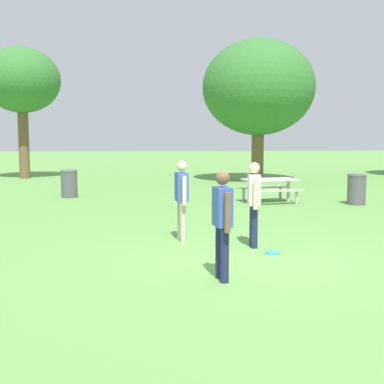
{
  "coord_description": "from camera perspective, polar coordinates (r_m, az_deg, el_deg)",
  "views": [
    {
      "loc": [
        -1.67,
        -8.29,
        2.16
      ],
      "look_at": [
        -0.85,
        2.05,
        1.0
      ],
      "focal_mm": 47.83,
      "sensor_mm": 36.0,
      "label": 1
    }
  ],
  "objects": [
    {
      "name": "ground_plane",
      "position": [
        8.73,
        6.69,
        -7.99
      ],
      "size": [
        120.0,
        120.0,
        0.0
      ],
      "primitive_type": "plane",
      "color": "#609947"
    },
    {
      "name": "person_bystander",
      "position": [
        9.9,
        6.92,
        -0.73
      ],
      "size": [
        0.25,
        0.61,
        1.64
      ],
      "color": "#1E234C",
      "rests_on": "ground"
    },
    {
      "name": "person_thrower",
      "position": [
        7.56,
        3.4,
        -2.9
      ],
      "size": [
        0.27,
        0.6,
        1.64
      ],
      "color": "#1E234C",
      "rests_on": "ground"
    },
    {
      "name": "trash_can_beside_table",
      "position": [
        16.7,
        17.88,
        0.31
      ],
      "size": [
        0.59,
        0.59,
        0.96
      ],
      "color": "#515156",
      "rests_on": "ground"
    },
    {
      "name": "frisbee",
      "position": [
        9.55,
        8.98,
        -6.7
      ],
      "size": [
        0.28,
        0.28,
        0.03
      ],
      "primitive_type": "cylinder",
      "color": "#2D9EDB",
      "rests_on": "ground"
    },
    {
      "name": "tree_broad_center",
      "position": [
        24.19,
        7.42,
        11.44
      ],
      "size": [
        5.16,
        5.16,
        6.53
      ],
      "color": "brown",
      "rests_on": "ground"
    },
    {
      "name": "person_catcher",
      "position": [
        10.38,
        -1.16,
        -0.36
      ],
      "size": [
        0.27,
        0.6,
        1.64
      ],
      "color": "#B7AD93",
      "rests_on": "ground"
    },
    {
      "name": "trash_can_further_along",
      "position": [
        18.21,
        -13.53,
        0.92
      ],
      "size": [
        0.59,
        0.59,
        0.96
      ],
      "color": "#515156",
      "rests_on": "ground"
    },
    {
      "name": "tree_tall_left",
      "position": [
        26.9,
        -18.47,
        11.62
      ],
      "size": [
        3.75,
        3.75,
        6.42
      ],
      "color": "brown",
      "rests_on": "ground"
    },
    {
      "name": "picnic_table_near",
      "position": [
        16.52,
        8.65,
        0.76
      ],
      "size": [
        1.95,
        1.73,
        0.77
      ],
      "color": "beige",
      "rests_on": "ground"
    }
  ]
}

